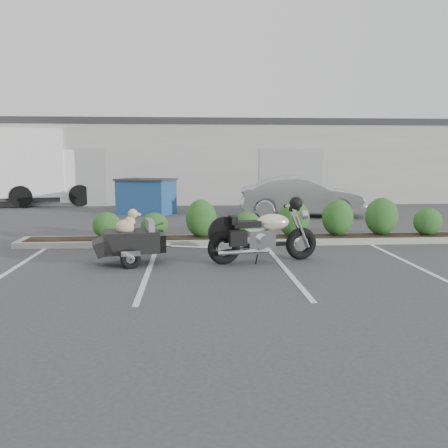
{
  "coord_description": "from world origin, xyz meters",
  "views": [
    {
      "loc": [
        -0.66,
        -9.85,
        2.2
      ],
      "look_at": [
        0.06,
        0.42,
        0.75
      ],
      "focal_mm": 38.0,
      "sensor_mm": 36.0,
      "label": 1
    }
  ],
  "objects": [
    {
      "name": "sedan",
      "position": [
        3.47,
        7.62,
        0.75
      ],
      "size": [
        4.71,
        2.11,
        1.5
      ],
      "primitive_type": "imported",
      "rotation": [
        0.0,
        0.0,
        1.45
      ],
      "color": "#A8A8AF",
      "rests_on": "ground"
    },
    {
      "name": "planter_kerb",
      "position": [
        1.0,
        2.2,
        0.07
      ],
      "size": [
        12.0,
        1.0,
        0.15
      ],
      "primitive_type": "cube",
      "color": "#9E9E93",
      "rests_on": "ground"
    },
    {
      "name": "building",
      "position": [
        0.0,
        17.0,
        2.0
      ],
      "size": [
        26.0,
        10.0,
        4.0
      ],
      "primitive_type": "cube",
      "color": "#9EA099",
      "rests_on": "ground"
    },
    {
      "name": "dumpster",
      "position": [
        -2.4,
        8.84,
        0.7
      ],
      "size": [
        2.5,
        2.16,
        1.38
      ],
      "rotation": [
        0.0,
        0.0,
        -0.41
      ],
      "color": "navy",
      "rests_on": "ground"
    },
    {
      "name": "ground",
      "position": [
        0.0,
        0.0,
        0.0
      ],
      "size": [
        90.0,
        90.0,
        0.0
      ],
      "primitive_type": "plane",
      "color": "#38383A",
      "rests_on": "ground"
    },
    {
      "name": "motorcycle",
      "position": [
        0.87,
        -0.08,
        0.56
      ],
      "size": [
        2.43,
        1.02,
        1.41
      ],
      "rotation": [
        0.0,
        0.0,
        0.2
      ],
      "color": "black",
      "rests_on": "ground"
    },
    {
      "name": "pet_trailer",
      "position": [
        -1.92,
        -0.06,
        0.49
      ],
      "size": [
        1.98,
        1.13,
        1.16
      ],
      "rotation": [
        0.0,
        0.0,
        0.2
      ],
      "color": "black",
      "rests_on": "ground"
    },
    {
      "name": "delivery_truck",
      "position": [
        -8.2,
        12.77,
        1.67
      ],
      "size": [
        7.93,
        3.93,
        3.47
      ],
      "rotation": [
        0.0,
        0.0,
        0.2
      ],
      "color": "white",
      "rests_on": "ground"
    }
  ]
}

